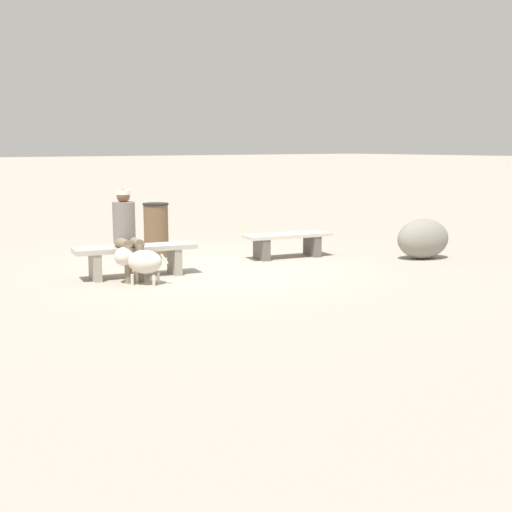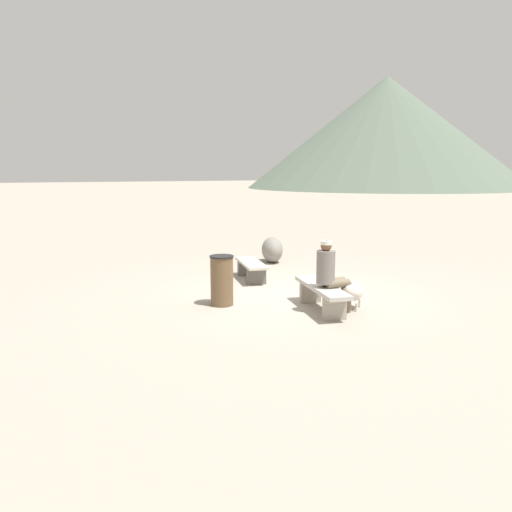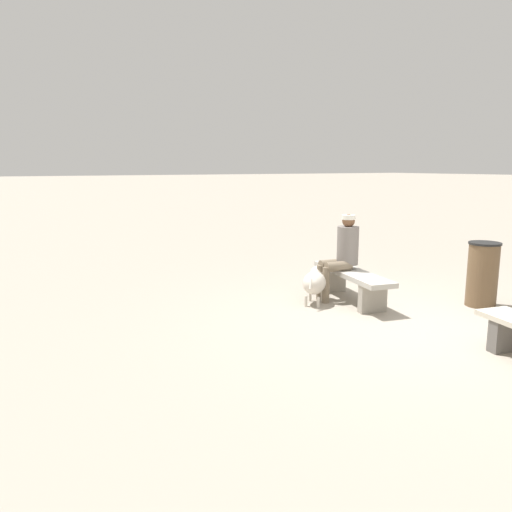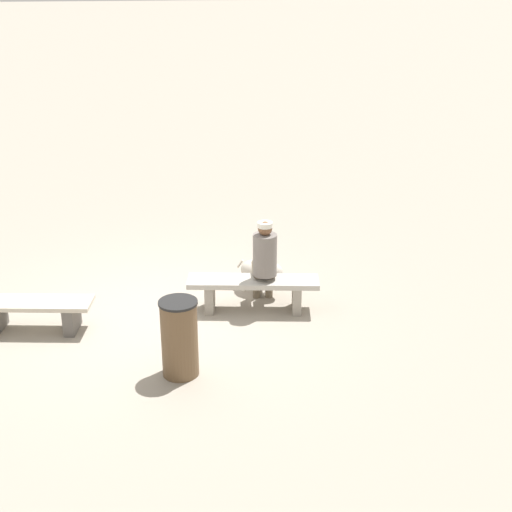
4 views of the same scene
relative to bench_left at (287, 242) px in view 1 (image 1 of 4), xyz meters
name	(u,v)px [view 1 (image 1 of 4)]	position (x,y,z in m)	size (l,w,h in m)	color
ground	(211,270)	(1.67, 0.11, -0.32)	(210.00, 210.00, 0.06)	#9E9384
bench_left	(287,242)	(0.00, 0.00, 0.00)	(1.62, 0.76, 0.43)	#605B56
bench_right	(136,254)	(2.97, 0.04, 0.06)	(1.88, 0.79, 0.48)	gray
seated_person	(126,228)	(3.14, 0.10, 0.48)	(0.39, 0.65, 1.33)	slate
dog	(140,261)	(3.18, 0.58, 0.05)	(0.65, 0.67, 0.53)	beige
trash_bin	(156,230)	(1.82, -1.46, 0.19)	(0.46, 0.46, 0.96)	brown
boulder	(423,239)	(-1.83, 1.50, 0.06)	(0.58, 0.95, 0.70)	gray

